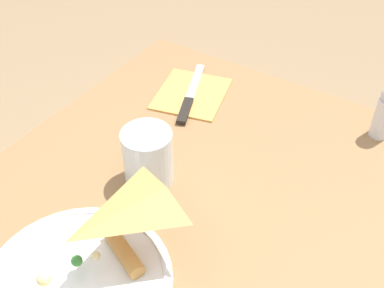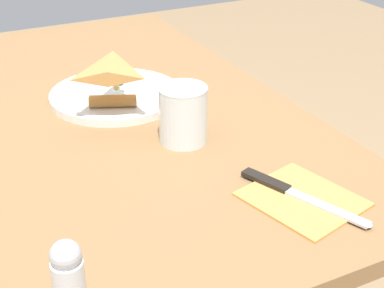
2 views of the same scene
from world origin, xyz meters
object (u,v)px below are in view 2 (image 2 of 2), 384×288
object	(u,v)px
plate_pizza	(116,93)
salt_shaker	(69,282)
milk_glass	(183,116)
butter_knife	(296,194)
dining_table	(103,158)
napkin_folded	(302,199)

from	to	relation	value
plate_pizza	salt_shaker	distance (m)	0.62
milk_glass	salt_shaker	distance (m)	0.45
plate_pizza	butter_knife	xyz separation A→B (m)	(0.47, 0.12, -0.01)
plate_pizza	dining_table	bearing A→B (deg)	-48.88
milk_glass	napkin_folded	xyz separation A→B (m)	(0.25, 0.08, -0.05)
plate_pizza	salt_shaker	world-z (taller)	salt_shaker
napkin_folded	salt_shaker	size ratio (longest dim) A/B	1.72
plate_pizza	milk_glass	xyz separation A→B (m)	(0.23, 0.04, 0.03)
plate_pizza	butter_knife	distance (m)	0.48
napkin_folded	salt_shaker	xyz separation A→B (m)	(0.08, -0.38, 0.05)
butter_knife	salt_shaker	size ratio (longest dim) A/B	1.93
napkin_folded	plate_pizza	bearing A→B (deg)	-166.00
salt_shaker	butter_knife	bearing A→B (deg)	104.15
dining_table	butter_knife	size ratio (longest dim) A/B	5.61
dining_table	butter_knife	xyz separation A→B (m)	(0.42, 0.17, 0.11)
plate_pizza	butter_knife	bearing A→B (deg)	13.82
napkin_folded	butter_knife	distance (m)	0.01
dining_table	milk_glass	distance (m)	0.25
butter_knife	dining_table	bearing A→B (deg)	-179.83
milk_glass	salt_shaker	size ratio (longest dim) A/B	0.94
milk_glass	salt_shaker	bearing A→B (deg)	-41.93
milk_glass	dining_table	bearing A→B (deg)	-151.78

